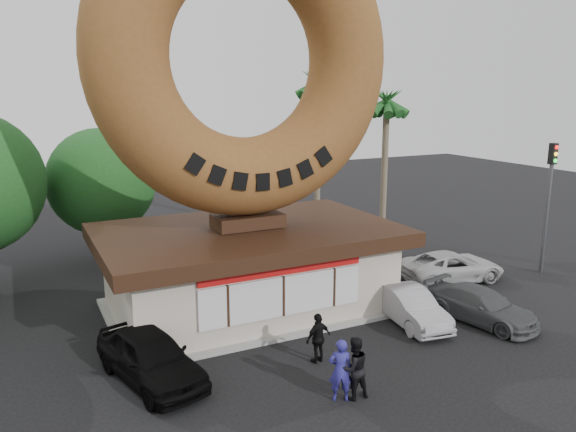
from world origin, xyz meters
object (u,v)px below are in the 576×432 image
at_px(car_white, 452,266).
at_px(car_silver, 410,306).
at_px(giant_donut, 245,59).
at_px(person_left, 340,370).
at_px(car_grey, 481,306).
at_px(street_lamp, 141,167).
at_px(donut_shop, 249,266).
at_px(traffic_signal, 549,192).
at_px(car_black, 150,357).
at_px(person_center, 354,368).
at_px(person_right, 318,338).

bearing_deg(car_white, car_silver, 130.78).
distance_m(giant_donut, person_left, 11.27).
bearing_deg(car_grey, giant_donut, 132.67).
bearing_deg(car_white, person_left, 131.60).
bearing_deg(street_lamp, car_white, -44.18).
relative_size(car_silver, car_grey, 0.92).
height_order(donut_shop, traffic_signal, traffic_signal).
bearing_deg(car_grey, car_black, 162.17).
bearing_deg(traffic_signal, street_lamp, 142.86).
xyz_separation_m(person_left, person_center, (0.40, -0.06, -0.00)).
xyz_separation_m(traffic_signal, car_silver, (-9.25, -1.90, -3.22)).
height_order(donut_shop, person_right, donut_shop).
relative_size(person_center, person_right, 1.11).
bearing_deg(person_center, car_grey, -160.34).
distance_m(donut_shop, traffic_signal, 14.30).
bearing_deg(car_silver, car_white, 39.44).
height_order(person_left, car_grey, person_left).
relative_size(donut_shop, car_grey, 2.63).
height_order(donut_shop, giant_donut, giant_donut).
relative_size(person_left, car_white, 0.38).
bearing_deg(traffic_signal, car_grey, -156.31).
height_order(giant_donut, car_silver, giant_donut).
relative_size(giant_donut, street_lamp, 1.42).
bearing_deg(person_left, street_lamp, -60.80).
bearing_deg(street_lamp, car_silver, -64.59).
xyz_separation_m(person_left, car_silver, (5.06, 3.38, -0.26)).
relative_size(giant_donut, traffic_signal, 1.87).
bearing_deg(giant_donut, person_left, -92.40).
bearing_deg(giant_donut, person_right, -87.24).
distance_m(traffic_signal, car_silver, 9.98).
bearing_deg(person_left, giant_donut, -68.32).
bearing_deg(traffic_signal, giant_donut, 171.83).
distance_m(person_right, car_black, 5.12).
xyz_separation_m(donut_shop, car_black, (-4.74, -3.88, -1.01)).
distance_m(traffic_signal, person_right, 14.42).
relative_size(car_black, car_silver, 1.14).
distance_m(giant_donut, car_silver, 10.78).
distance_m(giant_donut, person_right, 10.06).
relative_size(person_right, car_silver, 0.41).
height_order(street_lamp, traffic_signal, street_lamp).
bearing_deg(traffic_signal, car_white, 167.14).
relative_size(street_lamp, car_grey, 1.88).
bearing_deg(car_black, person_center, -49.94).
bearing_deg(car_black, car_white, -2.70).
xyz_separation_m(donut_shop, person_center, (0.10, -7.34, -0.87)).
bearing_deg(donut_shop, person_right, -87.23).
relative_size(giant_donut, person_center, 6.32).
bearing_deg(person_left, car_grey, -138.86).
distance_m(giant_donut, car_white, 12.96).
relative_size(donut_shop, person_left, 6.21).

